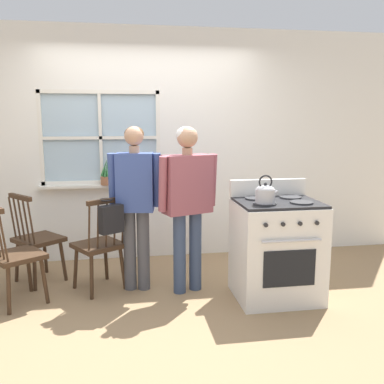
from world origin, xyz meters
TOP-DOWN VIEW (x-y plane):
  - ground_plane at (0.00, 0.00)m, footprint 16.00×16.00m
  - wall_back at (0.03, 1.40)m, footprint 6.40×0.16m
  - chair_by_window at (-0.55, 0.42)m, footprint 0.57×0.56m
  - chair_near_wall at (-1.19, 0.73)m, footprint 0.58×0.58m
  - chair_center_cluster at (-1.28, 0.22)m, footprint 0.57×0.57m
  - person_elderly_left at (-0.19, 0.38)m, footprint 0.51×0.26m
  - person_teen_center at (0.29, 0.25)m, footprint 0.60×0.35m
  - stove at (1.09, -0.03)m, footprint 0.75×0.68m
  - kettle at (0.92, -0.16)m, footprint 0.21×0.17m
  - potted_plant at (-0.49, 1.31)m, footprint 0.14×0.14m
  - handbag at (-0.42, 0.22)m, footprint 0.25×0.25m

SIDE VIEW (x-z plane):
  - ground_plane at x=0.00m, z-range 0.00..0.00m
  - chair_by_window at x=-0.55m, z-range -0.02..0.91m
  - chair_near_wall at x=-1.19m, z-range -0.02..0.91m
  - chair_center_cluster at x=-1.28m, z-range -0.02..0.91m
  - stove at x=1.09m, z-range -0.07..1.01m
  - handbag at x=-0.42m, z-range 0.61..0.92m
  - person_elderly_left at x=-0.19m, z-range 0.15..1.74m
  - person_teen_center at x=0.29m, z-range 0.17..1.77m
  - potted_plant at x=-0.49m, z-range 0.85..1.15m
  - kettle at x=0.92m, z-range 0.90..1.15m
  - wall_back at x=0.03m, z-range -0.01..2.69m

